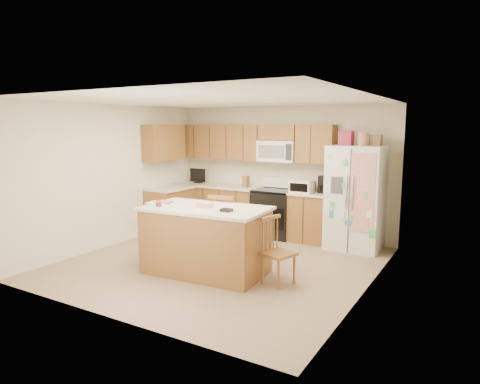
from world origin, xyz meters
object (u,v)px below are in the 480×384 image
Objects in this scene: windsor_chair_back at (225,229)px; refrigerator at (356,197)px; windsor_chair_left at (159,234)px; stove at (275,212)px; windsor_chair_right at (277,253)px; island at (206,240)px.

refrigerator is at bearing 46.78° from windsor_chair_back.
refrigerator reaches higher than windsor_chair_back.
windsor_chair_back reaches higher than windsor_chair_left.
stove is at bearing 89.21° from windsor_chair_back.
refrigerator reaches higher than stove.
stove reaches higher than windsor_chair_back.
windsor_chair_right is at bearing -100.76° from refrigerator.
island is at bearing -88.71° from stove.
windsor_chair_back is at bearing -90.79° from stove.
windsor_chair_back is (-0.02, -1.76, 0.03)m from stove.
stove is 1.19× the size of windsor_chair_left.
windsor_chair_left is 1.05m from windsor_chair_back.
windsor_chair_right is (1.17, -0.53, -0.07)m from windsor_chair_back.
stove is 2.40m from island.
island is 0.94m from windsor_chair_left.
island is at bearing -174.33° from windsor_chair_right.
windsor_chair_right is (1.09, 0.11, -0.06)m from island.
windsor_chair_right is at bearing 5.67° from island.
windsor_chair_back is 1.29m from windsor_chair_right.
windsor_chair_right is (2.03, 0.06, -0.02)m from windsor_chair_left.
windsor_chair_left is at bearing -145.60° from windsor_chair_back.
stove is at bearing 91.29° from island.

